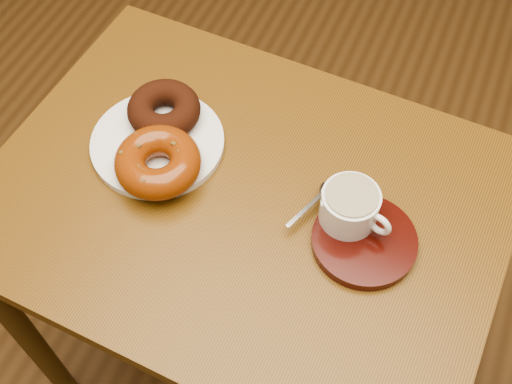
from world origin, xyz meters
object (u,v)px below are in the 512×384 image
at_px(donut_plate, 158,143).
at_px(saucer, 364,241).
at_px(cafe_table, 245,234).
at_px(coffee_cup, 351,206).

relative_size(donut_plate, saucer, 1.40).
relative_size(cafe_table, saucer, 5.34).
bearing_deg(saucer, cafe_table, 176.99).
relative_size(saucer, coffee_cup, 1.39).
xyz_separation_m(cafe_table, saucer, (0.19, -0.01, 0.12)).
xyz_separation_m(saucer, coffee_cup, (-0.03, 0.02, 0.04)).
xyz_separation_m(donut_plate, saucer, (0.35, -0.04, 0.00)).
distance_m(cafe_table, saucer, 0.22).
xyz_separation_m(cafe_table, donut_plate, (-0.16, 0.03, 0.12)).
bearing_deg(donut_plate, saucer, -7.19).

